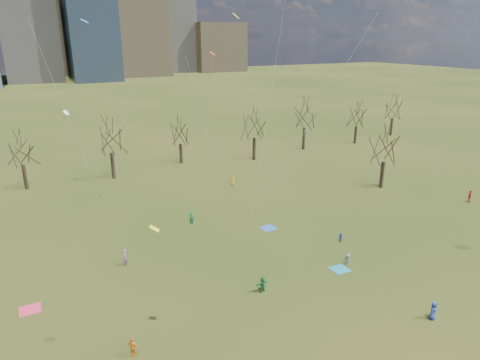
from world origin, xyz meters
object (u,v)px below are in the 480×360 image
blanket_teal (340,269)px  blanket_crimson (30,310)px  blanket_navy (268,228)px  person_4 (133,347)px  person_0 (433,311)px

blanket_teal → blanket_crimson: 26.72m
blanket_navy → person_4: size_ratio=1.14×
blanket_navy → person_0: 20.00m
blanket_crimson → person_0: bearing=-29.9°
person_4 → blanket_crimson: bearing=-9.9°
blanket_teal → person_4: person_4 is taller
blanket_crimson → person_0: (27.29, -15.68, 0.73)m
blanket_crimson → person_0: 31.48m
person_0 → blanket_navy: bearing=77.8°
blanket_teal → person_4: (-19.92, -2.31, 0.69)m
blanket_crimson → person_4: 10.77m
blanket_navy → person_0: bearing=-82.5°
blanket_crimson → blanket_navy: bearing=9.5°
blanket_navy → blanket_crimson: size_ratio=1.00×
blanket_teal → person_4: bearing=-173.4°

